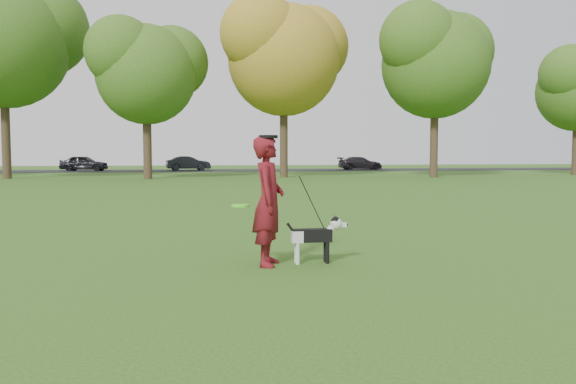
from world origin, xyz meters
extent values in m
plane|color=#285116|center=(0.00, 0.00, 0.00)|extent=(120.00, 120.00, 0.00)
cube|color=black|center=(0.00, 40.00, 0.01)|extent=(120.00, 7.00, 0.02)
imported|color=#5C100D|center=(-0.27, -0.06, 0.85)|extent=(0.55, 0.70, 1.70)
cube|color=black|center=(0.32, -0.02, 0.38)|extent=(0.53, 0.16, 0.17)
cube|color=silver|center=(0.12, -0.02, 0.37)|extent=(0.15, 0.17, 0.16)
cylinder|color=silver|center=(0.12, -0.07, 0.14)|extent=(0.05, 0.05, 0.29)
cylinder|color=silver|center=(0.12, 0.04, 0.14)|extent=(0.05, 0.05, 0.29)
cylinder|color=black|center=(0.52, -0.07, 0.14)|extent=(0.05, 0.05, 0.29)
cylinder|color=black|center=(0.52, 0.04, 0.14)|extent=(0.05, 0.05, 0.29)
cylinder|color=silver|center=(0.56, -0.02, 0.42)|extent=(0.18, 0.11, 0.19)
sphere|color=silver|center=(0.66, -0.02, 0.52)|extent=(0.16, 0.16, 0.16)
sphere|color=black|center=(0.65, -0.02, 0.56)|extent=(0.13, 0.13, 0.13)
cube|color=silver|center=(0.74, -0.02, 0.51)|extent=(0.11, 0.06, 0.06)
sphere|color=black|center=(0.80, -0.02, 0.51)|extent=(0.03, 0.03, 0.03)
cone|color=black|center=(0.65, -0.06, 0.61)|extent=(0.06, 0.06, 0.07)
cone|color=black|center=(0.65, 0.03, 0.61)|extent=(0.06, 0.06, 0.07)
cylinder|color=black|center=(0.07, -0.02, 0.44)|extent=(0.18, 0.03, 0.24)
cylinder|color=black|center=(0.51, -0.02, 0.43)|extent=(0.12, 0.12, 0.02)
imported|color=black|center=(-10.25, 40.00, 0.65)|extent=(3.85, 1.91, 1.26)
imported|color=black|center=(-1.97, 40.00, 0.61)|extent=(3.75, 1.88, 1.18)
imported|color=black|center=(12.81, 40.00, 0.58)|extent=(3.87, 1.61, 1.12)
cylinder|color=#4EFF20|center=(-0.64, -0.12, 0.80)|extent=(0.23, 0.23, 0.02)
cylinder|color=black|center=(-0.27, -0.06, 1.69)|extent=(0.25, 0.25, 0.04)
cylinder|color=#38281C|center=(-12.00, 27.00, 2.73)|extent=(0.48, 0.48, 5.46)
sphere|color=#426B1E|center=(-12.00, 27.00, 8.37)|extent=(7.28, 7.28, 7.28)
cylinder|color=#38281C|center=(-4.00, 25.50, 2.10)|extent=(0.48, 0.48, 4.20)
sphere|color=#426B1E|center=(-4.00, 25.50, 6.44)|extent=(5.60, 5.60, 5.60)
cylinder|color=#38281C|center=(4.00, 26.50, 2.52)|extent=(0.48, 0.48, 5.04)
sphere|color=#A58426|center=(4.00, 26.50, 7.73)|extent=(6.72, 6.72, 6.72)
cylinder|color=#38281C|center=(13.00, 25.00, 2.42)|extent=(0.48, 0.48, 4.83)
sphere|color=#426B1E|center=(13.00, 25.00, 7.41)|extent=(6.44, 6.44, 6.44)
cylinder|color=#38281C|center=(24.00, 27.00, 1.99)|extent=(0.48, 0.48, 3.99)
camera|label=1|loc=(-1.18, -7.32, 1.48)|focal=35.00mm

